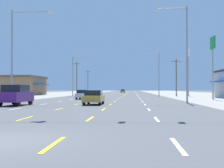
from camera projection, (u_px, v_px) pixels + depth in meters
ground_plane at (116, 96)px, 75.18m from camera, size 572.00×572.00×0.00m
lot_apron_left at (18, 95)px, 76.84m from camera, size 28.00×440.00×0.01m
lot_apron_right at (219, 96)px, 73.52m from camera, size 28.00×440.00×0.01m
lane_markings at (122, 93)px, 113.59m from camera, size 10.64×227.60×0.01m
signal_span_wire at (68, 22)px, 19.06m from camera, size 26.36×0.53×9.61m
suv_far_left_nearest at (16, 95)px, 29.36m from camera, size 1.98×4.90×1.98m
sedan_center_turn_near at (94, 97)px, 31.01m from camera, size 1.80×4.50×1.46m
sedan_inner_left_mid at (83, 94)px, 47.88m from camera, size 1.80×4.50×1.46m
sedan_center_turn_midfar at (123, 91)px, 127.67m from camera, size 1.80×4.50×1.46m
storefront_left_row_2 at (22, 85)px, 81.73m from camera, size 11.18×15.12×5.04m
pole_sign_right_row_1 at (213, 51)px, 45.79m from camera, size 0.24×2.26×9.42m
pole_sign_right_row_2 at (188, 61)px, 70.34m from camera, size 0.24×1.94×10.92m
streetlight_left_row_0 at (16, 49)px, 35.88m from camera, size 4.95×0.26×10.88m
streetlight_right_row_0 at (184, 48)px, 34.57m from camera, size 3.68×0.26×10.98m
streetlight_left_row_1 at (75, 73)px, 72.49m from camera, size 5.12×0.26×9.28m
streetlight_right_row_1 at (158, 71)px, 71.20m from camera, size 3.39×0.26×10.14m
utility_pole_right_row_1 at (176, 76)px, 69.86m from camera, size 2.20×0.26×8.54m
utility_pole_left_row_2 at (77, 77)px, 97.05m from camera, size 2.20×0.26×10.24m
utility_pole_left_row_3 at (88, 81)px, 134.04m from camera, size 2.20×0.26×9.88m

